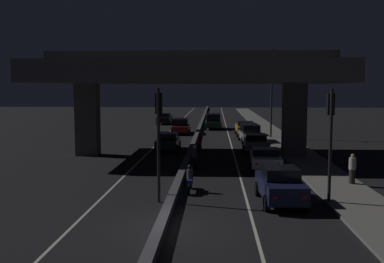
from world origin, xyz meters
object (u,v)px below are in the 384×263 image
traffic_light_right_of_median (330,126)px  car_silver_fourth (250,132)px  car_dark_green_sixth (213,121)px  motorcycle_blue_filtering_near (190,180)px  car_white_second (265,158)px  pedestrian_on_sidewalk (352,169)px  car_dark_green_lead_oncoming (168,141)px  street_lamp (269,87)px  car_black_third_oncoming (165,118)px  motorcycle_black_filtering_mid (195,158)px  car_silver_third (255,142)px  car_dark_red_second_oncoming (181,126)px  car_taxi_yellow_fifth (245,128)px  motorcycle_red_filtering_far (200,143)px  traffic_light_left_of_median (159,125)px  car_dark_blue_lead (280,185)px

traffic_light_right_of_median → car_silver_fourth: bearing=94.5°
car_dark_green_sixth → motorcycle_blue_filtering_near: size_ratio=2.39×
car_white_second → pedestrian_on_sidewalk: (3.98, -4.76, 0.22)m
car_dark_green_lead_oncoming → street_lamp: bearing=134.9°
car_dark_green_lead_oncoming → car_black_third_oncoming: car_black_third_oncoming is taller
car_dark_green_sixth → motorcycle_black_filtering_mid: (-1.04, -27.17, -0.38)m
car_silver_third → car_black_third_oncoming: (-10.33, 26.51, 0.04)m
traffic_light_right_of_median → car_dark_red_second_oncoming: 31.18m
traffic_light_right_of_median → motorcycle_black_filtering_mid: bearing=126.6°
car_taxi_yellow_fifth → car_dark_green_lead_oncoming: 13.71m
car_dark_green_lead_oncoming → car_black_third_oncoming: 26.45m
traffic_light_right_of_median → motorcycle_black_filtering_mid: traffic_light_right_of_median is taller
car_dark_green_sixth → pedestrian_on_sidewalk: bearing=-168.6°
car_dark_red_second_oncoming → car_black_third_oncoming: (-3.29, 12.98, -0.09)m
motorcycle_black_filtering_mid → car_silver_fourth: bearing=-19.1°
car_white_second → pedestrian_on_sidewalk: size_ratio=2.54×
traffic_light_right_of_median → car_white_second: size_ratio=1.27×
car_dark_green_sixth → motorcycle_red_filtering_far: size_ratio=2.45×
car_silver_fourth → motorcycle_blue_filtering_near: 20.92m
car_black_third_oncoming → car_silver_fourth: bearing=28.6°
street_lamp → car_black_third_oncoming: size_ratio=2.18×
street_lamp → car_black_third_oncoming: bearing=126.5°
traffic_light_left_of_median → car_silver_third: (5.75, 16.27, -2.72)m
car_silver_fourth → traffic_light_left_of_median: bearing=162.9°
traffic_light_right_of_median → car_dark_green_lead_oncoming: traffic_light_right_of_median is taller
street_lamp → motorcycle_black_filtering_mid: bearing=-111.1°
car_dark_blue_lead → car_silver_fourth: car_silver_fourth is taller
car_white_second → motorcycle_blue_filtering_near: size_ratio=2.08×
car_black_third_oncoming → car_silver_third: bearing=23.0°
traffic_light_left_of_median → motorcycle_black_filtering_mid: size_ratio=2.71×
car_silver_fourth → motorcycle_red_filtering_far: size_ratio=2.47×
car_dark_red_second_oncoming → motorcycle_blue_filtering_near: (2.57, -27.84, -0.30)m
traffic_light_left_of_median → street_lamp: 27.11m
car_dark_blue_lead → pedestrian_on_sidewalk: pedestrian_on_sidewalk is taller
car_silver_third → car_silver_fourth: car_silver_fourth is taller
car_dark_green_lead_oncoming → car_dark_blue_lead: bearing=21.8°
car_white_second → car_black_third_oncoming: (-10.27, 34.28, 0.12)m
car_taxi_yellow_fifth → motorcycle_black_filtering_mid: bearing=166.5°
traffic_light_right_of_median → car_dark_red_second_oncoming: bearing=106.5°
traffic_light_right_of_median → car_silver_third: (-1.77, 16.27, -2.71)m
motorcycle_blue_filtering_near → car_dark_green_sixth: bearing=-0.2°
car_silver_third → motorcycle_black_filtering_mid: bearing=151.6°
car_taxi_yellow_fifth → car_dark_green_lead_oncoming: car_taxi_yellow_fifth is taller
car_silver_fourth → street_lamp: bearing=-34.4°
car_dark_blue_lead → motorcycle_blue_filtering_near: bearing=61.8°
car_white_second → car_dark_red_second_oncoming: (-6.98, 21.29, 0.20)m
motorcycle_blue_filtering_near → car_dark_red_second_oncoming: bearing=6.7°
car_dark_blue_lead → car_white_second: bearing=-4.8°
car_white_second → motorcycle_black_filtering_mid: (-4.49, -0.00, -0.05)m
car_black_third_oncoming → car_white_second: bearing=18.4°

